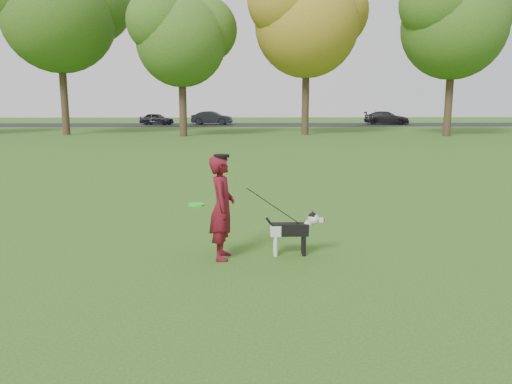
{
  "coord_description": "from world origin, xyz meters",
  "views": [
    {
      "loc": [
        -0.28,
        -6.99,
        2.32
      ],
      "look_at": [
        -0.06,
        0.4,
        0.95
      ],
      "focal_mm": 35.0,
      "sensor_mm": 36.0,
      "label": 1
    }
  ],
  "objects_px": {
    "car_left": "(157,119)",
    "car_right": "(386,118)",
    "man": "(222,208)",
    "dog": "(294,228)",
    "car_mid": "(212,118)"
  },
  "relations": [
    {
      "from": "man",
      "to": "car_left",
      "type": "xyz_separation_m",
      "value": [
        -7.55,
        39.86,
        -0.21
      ]
    },
    {
      "from": "car_mid",
      "to": "car_right",
      "type": "relative_size",
      "value": 0.89
    },
    {
      "from": "dog",
      "to": "car_left",
      "type": "bearing_deg",
      "value": 102.25
    },
    {
      "from": "car_left",
      "to": "car_right",
      "type": "xyz_separation_m",
      "value": [
        21.53,
        0.0,
        0.07
      ]
    },
    {
      "from": "man",
      "to": "car_mid",
      "type": "xyz_separation_m",
      "value": [
        -2.43,
        39.86,
        -0.13
      ]
    },
    {
      "from": "man",
      "to": "car_left",
      "type": "height_order",
      "value": "man"
    },
    {
      "from": "man",
      "to": "car_left",
      "type": "distance_m",
      "value": 40.57
    },
    {
      "from": "car_left",
      "to": "car_right",
      "type": "relative_size",
      "value": 0.75
    },
    {
      "from": "dog",
      "to": "car_right",
      "type": "bearing_deg",
      "value": 72.02
    },
    {
      "from": "man",
      "to": "car_mid",
      "type": "distance_m",
      "value": 39.94
    },
    {
      "from": "dog",
      "to": "car_mid",
      "type": "height_order",
      "value": "car_mid"
    },
    {
      "from": "car_mid",
      "to": "man",
      "type": "bearing_deg",
      "value": -167.25
    },
    {
      "from": "dog",
      "to": "car_left",
      "type": "xyz_separation_m",
      "value": [
        -8.63,
        39.74,
        0.14
      ]
    },
    {
      "from": "car_left",
      "to": "car_mid",
      "type": "distance_m",
      "value": 5.12
    },
    {
      "from": "man",
      "to": "car_left",
      "type": "bearing_deg",
      "value": 13.49
    }
  ]
}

